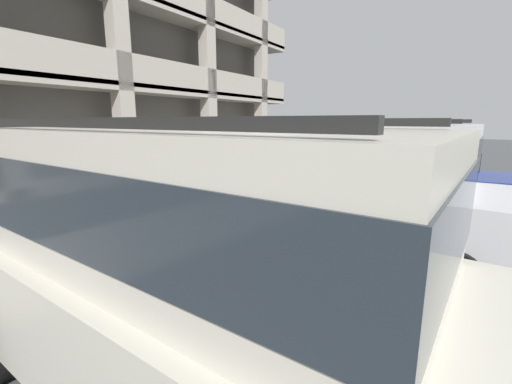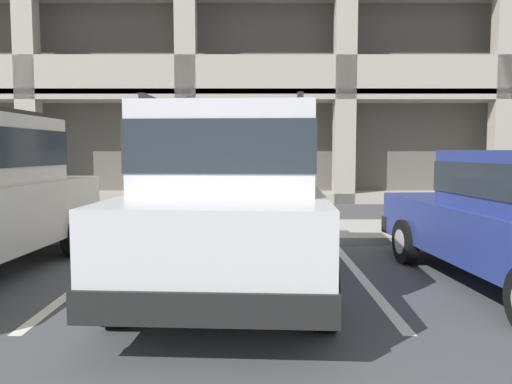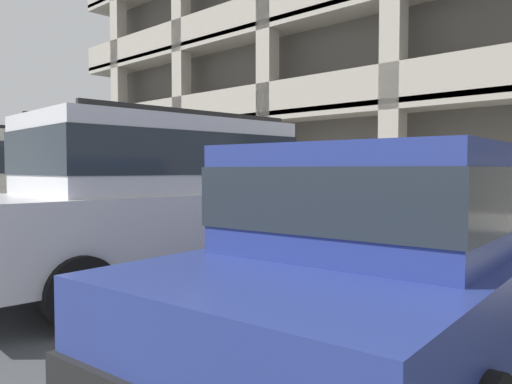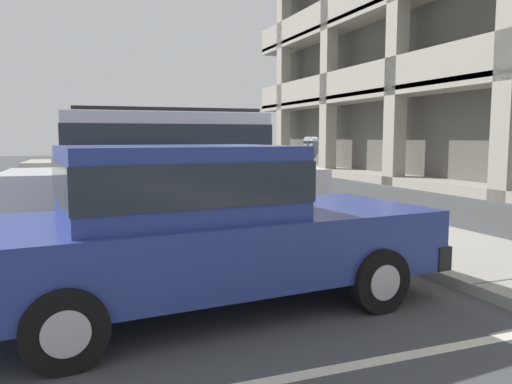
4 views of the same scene
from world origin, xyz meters
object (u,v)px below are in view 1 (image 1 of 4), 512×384
Objects in this scene: silver_suv at (356,184)px; parking_meter_near at (221,163)px; red_sedan at (203,258)px; dark_hatchback at (412,175)px; parking_meter_far at (338,143)px.

silver_suv is 3.24× the size of parking_meter_near.
red_sedan is 4.13m from parking_meter_near.
parking_meter_near is (3.35, 2.42, 0.15)m from red_sedan.
red_sedan is at bearing -144.16° from parking_meter_near.
dark_hatchback is at bearing -0.21° from red_sedan.
silver_suv is 3.18× the size of parking_meter_far.
parking_meter_far is (3.32, 2.85, 0.44)m from dark_hatchback.
parking_meter_near is at bearing 133.79° from dark_hatchback.
silver_suv is at bearing 2.01° from red_sedan.
red_sedan reaches higher than parking_meter_far.
dark_hatchback is at bearing -139.36° from parking_meter_far.
parking_meter_far is (6.54, 2.50, 0.17)m from silver_suv.
parking_meter_far is at bearing 17.23° from red_sedan.
parking_meter_near is at bearing 93.78° from silver_suv.
dark_hatchback is (3.23, -0.35, -0.27)m from silver_suv.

